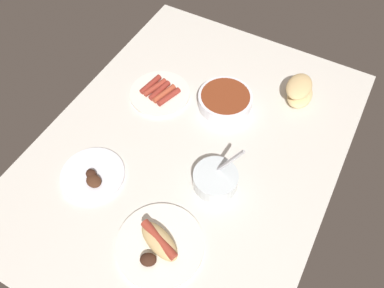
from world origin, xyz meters
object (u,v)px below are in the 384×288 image
Objects in this scene: bowl_coleslaw at (216,179)px; plate_hotdog_assembled at (159,244)px; bread_stack at (299,91)px; plate_grilled_meat at (93,175)px; plate_sausages at (160,93)px; bowl_chili at (225,100)px.

bowl_coleslaw reaches higher than plate_hotdog_assembled.
bowl_coleslaw is at bearing 167.32° from bread_stack.
plate_grilled_meat reaches higher than plate_sausages.
plate_grilled_meat is 30.25cm from plate_hotdog_assembled.
plate_grilled_meat is at bearing 179.41° from plate_sausages.
plate_grilled_meat is 38.24cm from plate_sausages.
plate_sausages is (38.24, -0.40, 0.18)cm from plate_grilled_meat.
bread_stack is at bearing -35.97° from plate_grilled_meat.
bowl_chili is at bearing -26.67° from plate_grilled_meat.
plate_grilled_meat is at bearing 73.10° from plate_hotdog_assembled.
bowl_chili is (44.82, -22.51, 1.81)cm from plate_grilled_meat.
plate_hotdog_assembled is 1.14× the size of plate_sausages.
bread_stack is (44.32, -9.97, 0.79)cm from bowl_coleslaw.
bowl_coleslaw is at bearing -65.08° from plate_grilled_meat.
plate_grilled_meat is (-15.56, 33.49, -2.04)cm from bowl_coleslaw.
bowl_coleslaw is 0.63× the size of plate_hotdog_assembled.
bread_stack is at bearing -11.95° from plate_hotdog_assembled.
plate_grilled_meat is at bearing 114.92° from bowl_coleslaw.
plate_hotdog_assembled is (-8.79, -28.93, 0.99)cm from plate_grilled_meat.
plate_hotdog_assembled reaches higher than plate_grilled_meat.
plate_grilled_meat is 0.81× the size of plate_hotdog_assembled.
bowl_chili is 25.82cm from bread_stack.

